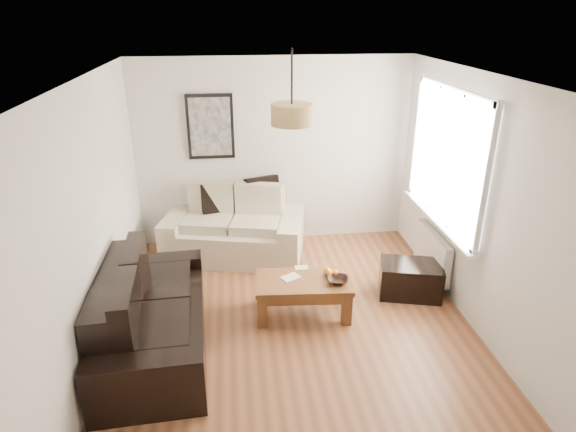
{
  "coord_description": "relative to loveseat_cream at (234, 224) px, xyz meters",
  "views": [
    {
      "loc": [
        -0.58,
        -4.3,
        3.17
      ],
      "look_at": [
        0.0,
        0.6,
        1.05
      ],
      "focal_mm": 30.4,
      "sensor_mm": 36.0,
      "label": 1
    }
  ],
  "objects": [
    {
      "name": "floor",
      "position": [
        0.6,
        -1.78,
        -0.46
      ],
      "size": [
        4.5,
        4.5,
        0.0
      ],
      "primitive_type": "plane",
      "color": "brown",
      "rests_on": "ground"
    },
    {
      "name": "ceiling",
      "position": [
        0.6,
        -1.78,
        2.14
      ],
      "size": [
        3.8,
        4.5,
        0.0
      ],
      "primitive_type": null,
      "color": "white",
      "rests_on": "floor"
    },
    {
      "name": "wall_back",
      "position": [
        0.6,
        0.47,
        0.84
      ],
      "size": [
        3.8,
        0.04,
        2.6
      ],
      "primitive_type": null,
      "color": "silver",
      "rests_on": "floor"
    },
    {
      "name": "wall_front",
      "position": [
        0.6,
        -4.03,
        0.84
      ],
      "size": [
        3.8,
        0.04,
        2.6
      ],
      "primitive_type": null,
      "color": "silver",
      "rests_on": "floor"
    },
    {
      "name": "wall_left",
      "position": [
        -1.3,
        -1.78,
        0.84
      ],
      "size": [
        0.04,
        4.5,
        2.6
      ],
      "primitive_type": null,
      "color": "silver",
      "rests_on": "floor"
    },
    {
      "name": "wall_right",
      "position": [
        2.5,
        -1.78,
        0.84
      ],
      "size": [
        0.04,
        4.5,
        2.6
      ],
      "primitive_type": null,
      "color": "silver",
      "rests_on": "floor"
    },
    {
      "name": "window_bay",
      "position": [
        2.46,
        -0.98,
        1.14
      ],
      "size": [
        0.14,
        1.9,
        1.6
      ],
      "primitive_type": null,
      "color": "white",
      "rests_on": "wall_right"
    },
    {
      "name": "radiator",
      "position": [
        2.42,
        -0.98,
        -0.08
      ],
      "size": [
        0.1,
        0.9,
        0.52
      ],
      "primitive_type": "cube",
      "color": "white",
      "rests_on": "wall_right"
    },
    {
      "name": "poster",
      "position": [
        -0.25,
        0.44,
        1.24
      ],
      "size": [
        0.62,
        0.04,
        0.87
      ],
      "primitive_type": null,
      "color": "black",
      "rests_on": "wall_back"
    },
    {
      "name": "pendant_shade",
      "position": [
        0.6,
        -1.48,
        1.77
      ],
      "size": [
        0.4,
        0.4,
        0.2
      ],
      "primitive_type": "cylinder",
      "color": "tan",
      "rests_on": "ceiling"
    },
    {
      "name": "loveseat_cream",
      "position": [
        0.0,
        0.0,
        0.0
      ],
      "size": [
        2.01,
        1.38,
        0.91
      ],
      "primitive_type": null,
      "rotation": [
        0.0,
        0.0,
        -0.22
      ],
      "color": "beige",
      "rests_on": "floor"
    },
    {
      "name": "sofa_leather",
      "position": [
        -0.83,
        -1.94,
        -0.02
      ],
      "size": [
        1.09,
        2.06,
        0.87
      ],
      "primitive_type": null,
      "rotation": [
        0.0,
        0.0,
        1.63
      ],
      "color": "black",
      "rests_on": "floor"
    },
    {
      "name": "coffee_table",
      "position": [
        0.73,
        -1.52,
        -0.24
      ],
      "size": [
        1.08,
        0.64,
        0.43
      ],
      "primitive_type": null,
      "rotation": [
        0.0,
        0.0,
        -0.07
      ],
      "color": "brown",
      "rests_on": "floor"
    },
    {
      "name": "ottoman",
      "position": [
        2.05,
        -1.28,
        -0.25
      ],
      "size": [
        0.8,
        0.62,
        0.4
      ],
      "primitive_type": "cube",
      "rotation": [
        0.0,
        0.0,
        -0.25
      ],
      "color": "black",
      "rests_on": "floor"
    },
    {
      "name": "cushion_left",
      "position": [
        -0.22,
        0.22,
        0.31
      ],
      "size": [
        0.43,
        0.22,
        0.41
      ],
      "primitive_type": "cube",
      "rotation": [
        0.0,
        0.0,
        0.23
      ],
      "color": "black",
      "rests_on": "loveseat_cream"
    },
    {
      "name": "cushion_right",
      "position": [
        0.42,
        0.22,
        0.34
      ],
      "size": [
        0.49,
        0.29,
        0.47
      ],
      "primitive_type": "cube",
      "rotation": [
        0.0,
        0.0,
        0.34
      ],
      "color": "black",
      "rests_on": "loveseat_cream"
    },
    {
      "name": "fruit_bowl",
      "position": [
        1.1,
        -1.61,
        -0.0
      ],
      "size": [
        0.27,
        0.27,
        0.06
      ],
      "primitive_type": "imported",
      "rotation": [
        0.0,
        0.0,
        -0.22
      ],
      "color": "black",
      "rests_on": "coffee_table"
    },
    {
      "name": "orange_a",
      "position": [
        1.03,
        -1.48,
        0.01
      ],
      "size": [
        0.09,
        0.09,
        0.07
      ],
      "primitive_type": "sphere",
      "rotation": [
        0.0,
        0.0,
        -0.33
      ],
      "color": "orange",
      "rests_on": "fruit_bowl"
    },
    {
      "name": "orange_b",
      "position": [
        1.09,
        -1.48,
        0.01
      ],
      "size": [
        0.09,
        0.09,
        0.08
      ],
      "primitive_type": "sphere",
      "rotation": [
        0.0,
        0.0,
        -0.22
      ],
      "color": "orange",
      "rests_on": "fruit_bowl"
    },
    {
      "name": "orange_c",
      "position": [
        1.02,
        -1.42,
        0.01
      ],
      "size": [
        0.09,
        0.09,
        0.09
      ],
      "primitive_type": "sphere",
      "rotation": [
        0.0,
        0.0,
        -0.07
      ],
      "color": "orange",
      "rests_on": "fruit_bowl"
    },
    {
      "name": "papers",
      "position": [
        0.6,
        -1.45,
        -0.03
      ],
      "size": [
        0.24,
        0.22,
        0.01
      ],
      "primitive_type": "cube",
      "rotation": [
        0.0,
        0.0,
        0.52
      ],
      "color": "beige",
      "rests_on": "coffee_table"
    }
  ]
}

